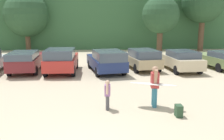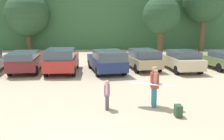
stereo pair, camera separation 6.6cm
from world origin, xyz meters
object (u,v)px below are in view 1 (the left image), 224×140
at_px(parked_car_tan, 142,58).
at_px(person_adult, 155,84).
at_px(parked_car_navy, 107,61).
at_px(parked_car_champagne, 180,60).
at_px(parked_car_olive_green, 219,59).
at_px(surfboard_white, 153,84).
at_px(parked_car_red, 61,60).
at_px(parked_car_maroon, 26,60).
at_px(person_child, 108,93).
at_px(backpack_dropped, 179,111).

xyz_separation_m(parked_car_tan, person_adult, (-0.89, -7.98, 0.16)).
xyz_separation_m(parked_car_navy, parked_car_champagne, (5.27, 0.40, -0.06)).
height_order(parked_car_tan, parked_car_olive_green, parked_car_tan).
bearing_deg(parked_car_tan, parked_car_olive_green, -99.55).
bearing_deg(person_adult, parked_car_olive_green, -124.40).
bearing_deg(surfboard_white, parked_car_red, -36.53).
xyz_separation_m(parked_car_navy, surfboard_white, (1.62, -7.11, 0.16)).
bearing_deg(parked_car_navy, parked_car_red, 78.46).
bearing_deg(surfboard_white, parked_car_navy, -56.93).
height_order(parked_car_maroon, parked_car_navy, parked_car_navy).
distance_m(parked_car_maroon, parked_car_navy, 5.60).
height_order(parked_car_champagne, surfboard_white, parked_car_champagne).
distance_m(parked_car_maroon, parked_car_champagne, 10.84).
relative_size(parked_car_navy, surfboard_white, 2.39).
relative_size(parked_car_maroon, person_child, 4.08).
bearing_deg(parked_car_champagne, backpack_dropped, 156.39).
height_order(person_child, surfboard_white, person_child).
bearing_deg(person_child, person_adult, -166.91).
xyz_separation_m(parked_car_olive_green, person_child, (-8.63, -8.20, -0.04)).
xyz_separation_m(parked_car_red, person_adult, (4.77, -7.03, 0.06)).
xyz_separation_m(parked_car_navy, person_adult, (1.71, -7.01, 0.14)).
bearing_deg(surfboard_white, parked_car_champagne, -95.69).
relative_size(person_adult, person_child, 1.41).
distance_m(parked_car_navy, person_child, 7.27).
height_order(parked_car_red, surfboard_white, parked_car_red).
bearing_deg(person_child, parked_car_maroon, -50.21).
relative_size(parked_car_navy, backpack_dropped, 10.64).
distance_m(parked_car_champagne, person_child, 9.45).
bearing_deg(parked_car_tan, parked_car_red, 90.39).
height_order(parked_car_navy, parked_car_champagne, parked_car_navy).
relative_size(parked_car_red, parked_car_olive_green, 0.94).
bearing_deg(backpack_dropped, person_adult, 118.83).
xyz_separation_m(parked_car_champagne, person_child, (-5.52, -7.66, -0.09)).
distance_m(parked_car_tan, backpack_dropped, 9.20).
bearing_deg(surfboard_white, parked_car_tan, -76.68).
distance_m(parked_car_red, parked_car_tan, 5.74).
bearing_deg(parked_car_red, person_child, -159.28).
height_order(parked_car_champagne, parked_car_olive_green, parked_car_champagne).
distance_m(parked_car_maroon, parked_car_red, 2.57).
xyz_separation_m(parked_car_maroon, parked_car_tan, (8.17, 0.41, -0.01)).
xyz_separation_m(parked_car_maroon, backpack_dropped, (7.94, -8.77, -0.58)).
height_order(person_child, backpack_dropped, person_child).
distance_m(parked_car_red, parked_car_champagne, 8.34).
height_order(parked_car_navy, parked_car_tan, parked_car_navy).
xyz_separation_m(parked_car_olive_green, person_adult, (-6.66, -7.94, 0.24)).
height_order(parked_car_olive_green, person_child, parked_car_olive_green).
relative_size(parked_car_champagne, backpack_dropped, 10.05).
bearing_deg(person_adult, parked_car_red, -50.25).
relative_size(parked_car_maroon, parked_car_olive_green, 1.09).
bearing_deg(person_child, parked_car_red, -63.34).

